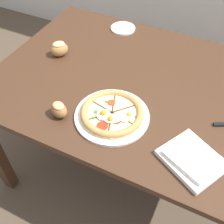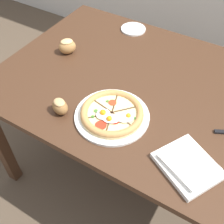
{
  "view_description": "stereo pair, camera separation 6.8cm",
  "coord_description": "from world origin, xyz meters",
  "px_view_note": "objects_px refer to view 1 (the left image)",
  "views": [
    {
      "loc": [
        0.3,
        -0.95,
        1.63
      ],
      "look_at": [
        -0.05,
        -0.25,
        0.79
      ],
      "focal_mm": 45.0,
      "sensor_mm": 36.0,
      "label": 1
    },
    {
      "loc": [
        0.36,
        -0.92,
        1.63
      ],
      "look_at": [
        -0.05,
        -0.25,
        0.79
      ],
      "focal_mm": 45.0,
      "sensor_mm": 36.0,
      "label": 2
    }
  ],
  "objects_px": {
    "napkin_folded": "(192,159)",
    "bread_piece_near": "(59,110)",
    "dining_table": "(143,98)",
    "pizza": "(112,114)",
    "side_saucer": "(123,28)",
    "bread_piece_mid": "(59,49)"
  },
  "relations": [
    {
      "from": "dining_table",
      "to": "pizza",
      "type": "xyz_separation_m",
      "value": [
        -0.04,
        -0.25,
        0.11
      ]
    },
    {
      "from": "bread_piece_mid",
      "to": "bread_piece_near",
      "type": "bearing_deg",
      "value": -56.92
    },
    {
      "from": "dining_table",
      "to": "pizza",
      "type": "distance_m",
      "value": 0.28
    },
    {
      "from": "bread_piece_mid",
      "to": "side_saucer",
      "type": "relative_size",
      "value": 0.77
    },
    {
      "from": "dining_table",
      "to": "side_saucer",
      "type": "relative_size",
      "value": 10.01
    },
    {
      "from": "bread_piece_near",
      "to": "bread_piece_mid",
      "type": "relative_size",
      "value": 0.83
    },
    {
      "from": "napkin_folded",
      "to": "bread_piece_near",
      "type": "distance_m",
      "value": 0.56
    },
    {
      "from": "dining_table",
      "to": "napkin_folded",
      "type": "bearing_deg",
      "value": -45.85
    },
    {
      "from": "dining_table",
      "to": "bread_piece_mid",
      "type": "distance_m",
      "value": 0.49
    },
    {
      "from": "bread_piece_near",
      "to": "pizza",
      "type": "bearing_deg",
      "value": 23.81
    },
    {
      "from": "side_saucer",
      "to": "napkin_folded",
      "type": "bearing_deg",
      "value": -49.86
    },
    {
      "from": "pizza",
      "to": "bread_piece_near",
      "type": "bearing_deg",
      "value": -156.19
    },
    {
      "from": "napkin_folded",
      "to": "bread_piece_near",
      "type": "relative_size",
      "value": 2.94
    },
    {
      "from": "bread_piece_near",
      "to": "bread_piece_mid",
      "type": "distance_m",
      "value": 0.43
    },
    {
      "from": "bread_piece_near",
      "to": "side_saucer",
      "type": "xyz_separation_m",
      "value": [
        -0.04,
        0.73,
        -0.03
      ]
    },
    {
      "from": "bread_piece_mid",
      "to": "dining_table",
      "type": "bearing_deg",
      "value": -1.76
    },
    {
      "from": "dining_table",
      "to": "napkin_folded",
      "type": "relative_size",
      "value": 5.29
    },
    {
      "from": "bread_piece_near",
      "to": "side_saucer",
      "type": "distance_m",
      "value": 0.73
    },
    {
      "from": "pizza",
      "to": "bread_piece_near",
      "type": "height_order",
      "value": "bread_piece_near"
    },
    {
      "from": "napkin_folded",
      "to": "bread_piece_mid",
      "type": "bearing_deg",
      "value": 156.95
    },
    {
      "from": "dining_table",
      "to": "pizza",
      "type": "bearing_deg",
      "value": -100.0
    },
    {
      "from": "dining_table",
      "to": "bread_piece_near",
      "type": "bearing_deg",
      "value": -125.52
    }
  ]
}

